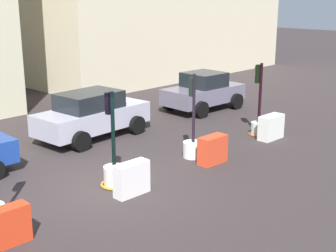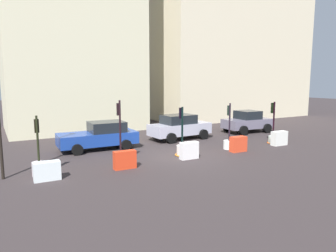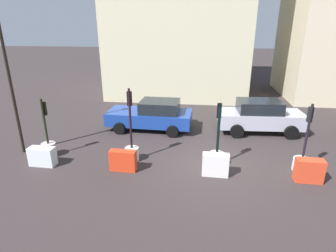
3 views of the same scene
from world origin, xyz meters
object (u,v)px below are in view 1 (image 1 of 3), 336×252
(traffic_light_3, at_px, (193,143))
(construction_barrier_1, at_px, (5,227))
(construction_barrier_2, at_px, (132,179))
(car_grey_saloon, at_px, (204,91))
(traffic_light_4, at_px, (258,121))
(construction_barrier_3, at_px, (213,150))
(traffic_light_2, at_px, (114,169))
(construction_barrier_4, at_px, (271,127))
(car_silver_hatchback, at_px, (92,114))

(traffic_light_3, relative_size, construction_barrier_1, 2.61)
(construction_barrier_2, relative_size, car_grey_saloon, 0.26)
(traffic_light_4, relative_size, construction_barrier_3, 2.75)
(traffic_light_3, distance_m, traffic_light_4, 3.62)
(traffic_light_2, distance_m, construction_barrier_3, 3.40)
(construction_barrier_3, height_order, construction_barrier_4, construction_barrier_4)
(traffic_light_4, distance_m, construction_barrier_1, 10.64)
(traffic_light_3, relative_size, construction_barrier_3, 2.77)
(construction_barrier_3, bearing_deg, construction_barrier_1, -179.72)
(construction_barrier_3, bearing_deg, car_grey_saloon, 41.95)
(construction_barrier_2, xyz_separation_m, construction_barrier_3, (3.38, -0.01, -0.01))
(traffic_light_4, distance_m, construction_barrier_2, 7.06)
(traffic_light_2, bearing_deg, traffic_light_3, -0.06)
(traffic_light_4, height_order, construction_barrier_1, traffic_light_4)
(traffic_light_4, bearing_deg, traffic_light_3, 178.33)
(construction_barrier_2, xyz_separation_m, car_silver_hatchback, (2.50, 4.93, 0.43))
(construction_barrier_1, relative_size, construction_barrier_4, 0.99)
(construction_barrier_2, height_order, car_silver_hatchback, car_silver_hatchback)
(traffic_light_4, distance_m, car_grey_saloon, 4.43)
(construction_barrier_2, height_order, construction_barrier_4, construction_barrier_2)
(construction_barrier_4, bearing_deg, car_silver_hatchback, 131.98)
(traffic_light_4, bearing_deg, car_silver_hatchback, 136.95)
(construction_barrier_3, height_order, car_silver_hatchback, car_silver_hatchback)
(construction_barrier_1, bearing_deg, traffic_light_3, 6.96)
(traffic_light_3, xyz_separation_m, construction_barrier_3, (-0.02, -0.82, -0.05))
(construction_barrier_1, bearing_deg, traffic_light_4, 4.03)
(construction_barrier_2, bearing_deg, traffic_light_4, 5.74)
(traffic_light_2, distance_m, construction_barrier_4, 6.83)
(construction_barrier_1, distance_m, car_silver_hatchback, 7.88)
(car_grey_saloon, bearing_deg, construction_barrier_2, -151.22)
(construction_barrier_1, distance_m, car_grey_saloon, 13.23)
(traffic_light_2, xyz_separation_m, traffic_light_3, (3.32, -0.00, 0.00))
(traffic_light_2, distance_m, car_grey_saloon, 9.51)
(car_grey_saloon, bearing_deg, construction_barrier_3, -138.05)
(construction_barrier_4, xyz_separation_m, car_silver_hatchback, (-4.38, 4.87, 0.43))
(construction_barrier_3, relative_size, car_grey_saloon, 0.25)
(traffic_light_3, height_order, construction_barrier_4, traffic_light_3)
(traffic_light_3, bearing_deg, construction_barrier_3, -91.42)
(construction_barrier_1, distance_m, construction_barrier_2, 3.59)
(construction_barrier_1, relative_size, construction_barrier_2, 1.04)
(traffic_light_2, relative_size, construction_barrier_3, 2.69)
(construction_barrier_2, bearing_deg, construction_barrier_4, 0.53)
(construction_barrier_3, bearing_deg, construction_barrier_4, 1.20)
(construction_barrier_3, xyz_separation_m, construction_barrier_4, (3.50, 0.07, 0.01))
(traffic_light_4, bearing_deg, traffic_light_2, 179.10)
(car_silver_hatchback, bearing_deg, traffic_light_4, -43.05)
(traffic_light_3, distance_m, construction_barrier_2, 3.50)
(construction_barrier_1, height_order, car_grey_saloon, car_grey_saloon)
(traffic_light_2, height_order, construction_barrier_1, traffic_light_2)
(construction_barrier_3, distance_m, car_silver_hatchback, 5.04)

